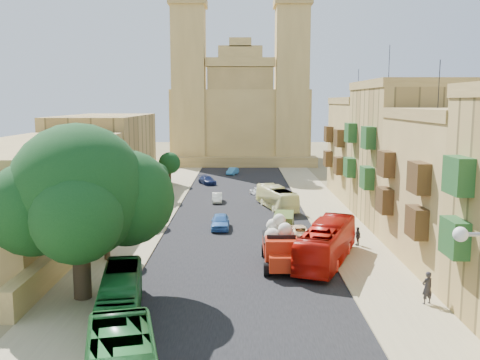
{
  "coord_description": "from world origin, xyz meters",
  "views": [
    {
      "loc": [
        0.06,
        -27.0,
        11.79
      ],
      "look_at": [
        0.0,
        26.0,
        4.0
      ],
      "focal_mm": 40.0,
      "sensor_mm": 36.0,
      "label": 1
    }
  ],
  "objects_px": {
    "bus_red_east": "(327,243)",
    "olive_pickup": "(284,223)",
    "car_white_b": "(258,191)",
    "pedestrian_c": "(358,236)",
    "ficus_tree": "(80,196)",
    "bus_cream_east": "(277,198)",
    "car_cream": "(297,232)",
    "car_dkblue": "(207,180)",
    "street_tree_a": "(106,218)",
    "car_white_a": "(217,198)",
    "street_tree_b": "(137,190)",
    "street_tree_d": "(170,163)",
    "church": "(240,113)",
    "red_truck": "(280,244)",
    "street_tree_c": "(156,175)",
    "pedestrian_a": "(427,288)",
    "bus_green_north": "(121,296)",
    "car_blue_a": "(220,222)",
    "car_blue_b": "(232,171)"
  },
  "relations": [
    {
      "from": "street_tree_d",
      "to": "car_cream",
      "type": "relative_size",
      "value": 1.08
    },
    {
      "from": "street_tree_b",
      "to": "car_blue_b",
      "type": "relative_size",
      "value": 1.43
    },
    {
      "from": "street_tree_a",
      "to": "car_white_a",
      "type": "relative_size",
      "value": 1.41
    },
    {
      "from": "olive_pickup",
      "to": "pedestrian_c",
      "type": "relative_size",
      "value": 2.66
    },
    {
      "from": "car_blue_a",
      "to": "street_tree_d",
      "type": "bearing_deg",
      "value": 106.89
    },
    {
      "from": "bus_red_east",
      "to": "car_white_b",
      "type": "xyz_separation_m",
      "value": [
        -4.17,
        28.58,
        -0.93
      ]
    },
    {
      "from": "street_tree_d",
      "to": "bus_red_east",
      "type": "bearing_deg",
      "value": -66.02
    },
    {
      "from": "street_tree_a",
      "to": "bus_red_east",
      "type": "bearing_deg",
      "value": -2.98
    },
    {
      "from": "bus_green_north",
      "to": "car_blue_a",
      "type": "xyz_separation_m",
      "value": [
        4.66,
        20.75,
        -0.54
      ]
    },
    {
      "from": "street_tree_b",
      "to": "car_white_b",
      "type": "height_order",
      "value": "street_tree_b"
    },
    {
      "from": "bus_green_north",
      "to": "car_cream",
      "type": "distance_m",
      "value": 20.74
    },
    {
      "from": "street_tree_c",
      "to": "pedestrian_a",
      "type": "distance_m",
      "value": 39.14
    },
    {
      "from": "car_dkblue",
      "to": "car_white_b",
      "type": "distance_m",
      "value": 11.63
    },
    {
      "from": "street_tree_a",
      "to": "street_tree_b",
      "type": "bearing_deg",
      "value": 90.0
    },
    {
      "from": "ficus_tree",
      "to": "bus_red_east",
      "type": "relative_size",
      "value": 0.99
    },
    {
      "from": "pedestrian_c",
      "to": "olive_pickup",
      "type": "bearing_deg",
      "value": -144.59
    },
    {
      "from": "pedestrian_c",
      "to": "ficus_tree",
      "type": "bearing_deg",
      "value": -73.0
    },
    {
      "from": "car_blue_b",
      "to": "pedestrian_a",
      "type": "relative_size",
      "value": 1.74
    },
    {
      "from": "church",
      "to": "car_white_b",
      "type": "bearing_deg",
      "value": -86.74
    },
    {
      "from": "bus_green_north",
      "to": "bus_red_east",
      "type": "distance_m",
      "value": 16.41
    },
    {
      "from": "church",
      "to": "red_truck",
      "type": "bearing_deg",
      "value": -87.57
    },
    {
      "from": "street_tree_b",
      "to": "car_blue_b",
      "type": "height_order",
      "value": "street_tree_b"
    },
    {
      "from": "street_tree_c",
      "to": "pedestrian_a",
      "type": "height_order",
      "value": "street_tree_c"
    },
    {
      "from": "car_blue_b",
      "to": "pedestrian_a",
      "type": "height_order",
      "value": "pedestrian_a"
    },
    {
      "from": "car_cream",
      "to": "car_blue_b",
      "type": "relative_size",
      "value": 1.28
    },
    {
      "from": "car_blue_b",
      "to": "pedestrian_c",
      "type": "xyz_separation_m",
      "value": [
        11.0,
        -43.28,
        0.21
      ]
    },
    {
      "from": "bus_red_east",
      "to": "olive_pickup",
      "type": "bearing_deg",
      "value": -55.08
    },
    {
      "from": "olive_pickup",
      "to": "car_blue_a",
      "type": "xyz_separation_m",
      "value": [
        -5.84,
        1.02,
        -0.1
      ]
    },
    {
      "from": "ficus_tree",
      "to": "bus_cream_east",
      "type": "height_order",
      "value": "ficus_tree"
    },
    {
      "from": "car_white_b",
      "to": "car_dkblue",
      "type": "bearing_deg",
      "value": -72.46
    },
    {
      "from": "street_tree_a",
      "to": "pedestrian_a",
      "type": "relative_size",
      "value": 2.39
    },
    {
      "from": "ficus_tree",
      "to": "street_tree_b",
      "type": "height_order",
      "value": "ficus_tree"
    },
    {
      "from": "bus_cream_east",
      "to": "car_cream",
      "type": "height_order",
      "value": "bus_cream_east"
    },
    {
      "from": "street_tree_b",
      "to": "bus_green_north",
      "type": "height_order",
      "value": "street_tree_b"
    },
    {
      "from": "church",
      "to": "red_truck",
      "type": "height_order",
      "value": "church"
    },
    {
      "from": "car_white_a",
      "to": "street_tree_b",
      "type": "bearing_deg",
      "value": -125.39
    },
    {
      "from": "car_dkblue",
      "to": "street_tree_a",
      "type": "bearing_deg",
      "value": -122.05
    },
    {
      "from": "car_blue_a",
      "to": "car_dkblue",
      "type": "distance_m",
      "value": 27.44
    },
    {
      "from": "bus_cream_east",
      "to": "car_cream",
      "type": "relative_size",
      "value": 2.0
    },
    {
      "from": "red_truck",
      "to": "olive_pickup",
      "type": "relative_size",
      "value": 1.51
    },
    {
      "from": "red_truck",
      "to": "car_white_b",
      "type": "bearing_deg",
      "value": 91.32
    },
    {
      "from": "street_tree_b",
      "to": "street_tree_d",
      "type": "distance_m",
      "value": 24.0
    },
    {
      "from": "car_white_a",
      "to": "pedestrian_a",
      "type": "height_order",
      "value": "pedestrian_a"
    },
    {
      "from": "bus_red_east",
      "to": "bus_cream_east",
      "type": "height_order",
      "value": "bus_red_east"
    },
    {
      "from": "street_tree_c",
      "to": "street_tree_d",
      "type": "xyz_separation_m",
      "value": [
        -0.0,
        12.0,
        0.09
      ]
    },
    {
      "from": "church",
      "to": "car_white_b",
      "type": "height_order",
      "value": "church"
    },
    {
      "from": "street_tree_c",
      "to": "church",
      "type": "bearing_deg",
      "value": 76.79
    },
    {
      "from": "red_truck",
      "to": "pedestrian_c",
      "type": "bearing_deg",
      "value": 39.24
    },
    {
      "from": "ficus_tree",
      "to": "car_white_b",
      "type": "relative_size",
      "value": 3.25
    },
    {
      "from": "street_tree_d",
      "to": "pedestrian_c",
      "type": "bearing_deg",
      "value": -58.35
    }
  ]
}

